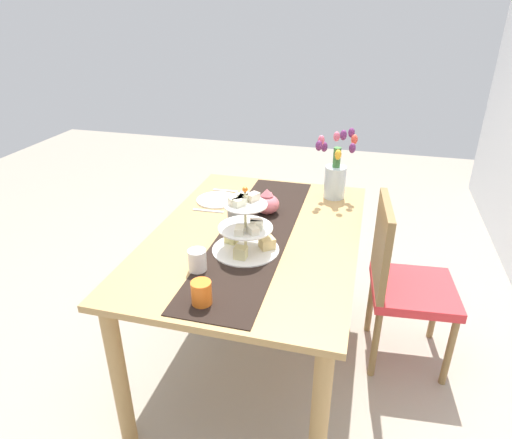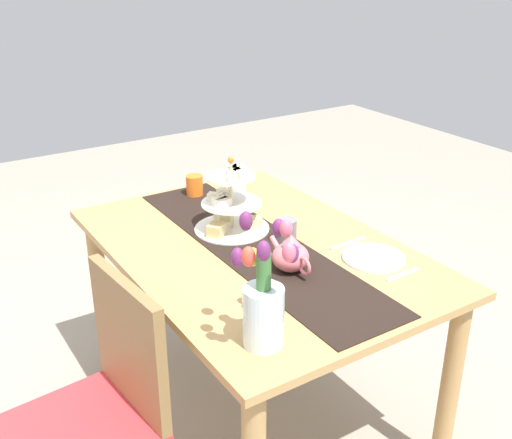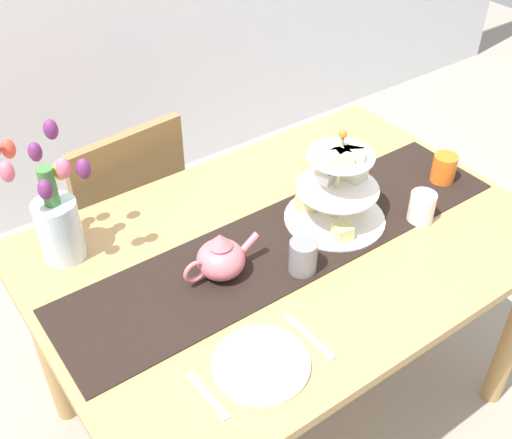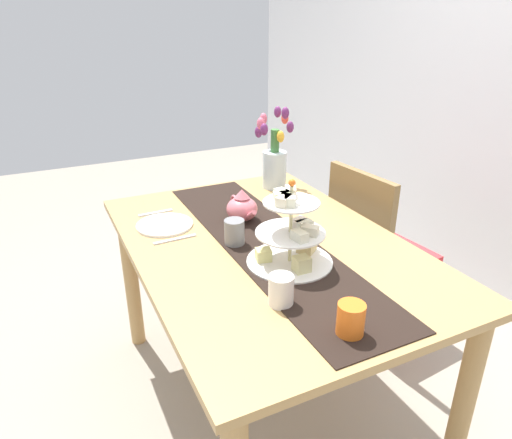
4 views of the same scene
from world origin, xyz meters
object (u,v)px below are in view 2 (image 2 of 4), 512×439
object	(u,v)px
dining_table	(255,273)
mug_grey	(287,231)
tulip_vase	(264,301)
mug_white_text	(237,196)
tiered_cake_stand	(230,205)
teapot	(291,256)
chair_left	(100,405)
fork_left	(402,275)
mug_orange	(195,186)
dinner_plate_left	(374,258)
knife_left	(347,243)

from	to	relation	value
dining_table	mug_grey	distance (m)	0.21
tulip_vase	mug_white_text	bearing A→B (deg)	-26.77
tiered_cake_stand	mug_grey	distance (m)	0.25
teapot	chair_left	bearing A→B (deg)	89.02
fork_left	mug_white_text	world-z (taller)	mug_white_text
chair_left	mug_orange	distance (m)	1.15
tulip_vase	teapot	bearing A→B (deg)	-45.46
dinner_plate_left	knife_left	bearing A→B (deg)	0.00
chair_left	fork_left	xyz separation A→B (m)	(-0.25, -1.02, 0.28)
dining_table	teapot	bearing A→B (deg)	180.00
dining_table	chair_left	xyz separation A→B (m)	(-0.22, 0.72, -0.16)
tiered_cake_stand	tulip_vase	bearing A→B (deg)	156.46
chair_left	teapot	world-z (taller)	teapot
teapot	mug_white_text	distance (m)	0.63
dining_table	knife_left	world-z (taller)	knife_left
knife_left	chair_left	bearing A→B (deg)	92.37
dinner_plate_left	mug_grey	world-z (taller)	mug_grey
tulip_vase	dinner_plate_left	bearing A→B (deg)	-70.48
chair_left	mug_grey	bearing A→B (deg)	-78.13
mug_white_text	teapot	bearing A→B (deg)	166.39
mug_white_text	mug_orange	world-z (taller)	same
teapot	dinner_plate_left	xyz separation A→B (m)	(-0.09, -0.31, -0.05)
tulip_vase	dinner_plate_left	world-z (taller)	tulip_vase
tiered_cake_stand	mug_white_text	distance (m)	0.26
mug_grey	dining_table	bearing A→B (deg)	69.42
chair_left	mug_white_text	bearing A→B (deg)	-55.36
mug_grey	knife_left	bearing A→B (deg)	-124.49
dining_table	tulip_vase	size ratio (longest dim) A/B	3.56
mug_orange	dining_table	bearing A→B (deg)	175.25
teapot	mug_orange	distance (m)	0.82
chair_left	tulip_vase	distance (m)	0.66
teapot	mug_grey	size ratio (longest dim) A/B	2.51
mug_grey	mug_orange	size ratio (longest dim) A/B	1.00
tulip_vase	dinner_plate_left	xyz separation A→B (m)	(0.22, -0.62, -0.14)
dinner_plate_left	fork_left	bearing A→B (deg)	180.00
dinner_plate_left	mug_orange	size ratio (longest dim) A/B	2.42
mug_white_text	tulip_vase	bearing A→B (deg)	153.23
chair_left	teapot	xyz separation A→B (m)	(-0.01, -0.72, 0.33)
tiered_cake_stand	mug_grey	xyz separation A→B (m)	(-0.22, -0.12, -0.06)
chair_left	dinner_plate_left	size ratio (longest dim) A/B	3.96
teapot	tulip_vase	world-z (taller)	tulip_vase
dining_table	mug_grey	bearing A→B (deg)	-110.58
knife_left	mug_grey	distance (m)	0.24
knife_left	fork_left	bearing A→B (deg)	180.00
dinner_plate_left	mug_white_text	size ratio (longest dim) A/B	2.42
chair_left	tulip_vase	xyz separation A→B (m)	(-0.32, -0.40, 0.42)
teapot	fork_left	size ratio (longest dim) A/B	1.59
tulip_vase	mug_grey	size ratio (longest dim) A/B	4.24
tiered_cake_stand	teapot	size ratio (longest dim) A/B	1.28
dining_table	knife_left	distance (m)	0.37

